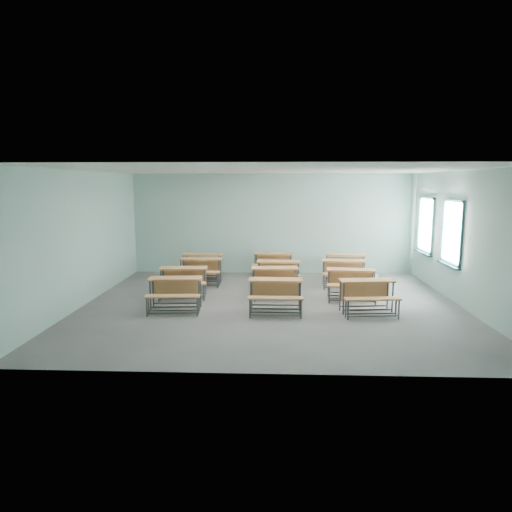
# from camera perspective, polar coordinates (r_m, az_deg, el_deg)

# --- Properties ---
(room) EXTENTS (9.04, 8.04, 3.24)m
(room) POSITION_cam_1_polar(r_m,az_deg,el_deg) (10.75, 2.42, 2.15)
(room) COLOR slate
(room) RESTS_ON ground
(desk_unit_r0c0) EXTENTS (1.26, 0.89, 0.75)m
(desk_unit_r0c0) POSITION_cam_1_polar(r_m,az_deg,el_deg) (10.60, -10.09, -4.09)
(desk_unit_r0c0) COLOR #C37D46
(desk_unit_r0c0) RESTS_ON ground
(desk_unit_r0c1) EXTENTS (1.21, 0.81, 0.75)m
(desk_unit_r0c1) POSITION_cam_1_polar(r_m,az_deg,el_deg) (10.29, 2.45, -4.35)
(desk_unit_r0c1) COLOR #C37D46
(desk_unit_r0c1) RESTS_ON ground
(desk_unit_r0c2) EXTENTS (1.28, 0.92, 0.75)m
(desk_unit_r0c2) POSITION_cam_1_polar(r_m,az_deg,el_deg) (10.50, 13.79, -4.33)
(desk_unit_r0c2) COLOR #C37D46
(desk_unit_r0c2) RESTS_ON ground
(desk_unit_r1c0) EXTENTS (1.27, 0.91, 0.75)m
(desk_unit_r1c0) POSITION_cam_1_polar(r_m,az_deg,el_deg) (11.83, -9.10, -2.68)
(desk_unit_r1c0) COLOR #C37D46
(desk_unit_r1c0) RESTS_ON ground
(desk_unit_r1c1) EXTENTS (1.28, 0.92, 0.75)m
(desk_unit_r1c1) POSITION_cam_1_polar(r_m,az_deg,el_deg) (11.70, 2.43, -2.70)
(desk_unit_r1c1) COLOR #C37D46
(desk_unit_r1c1) RESTS_ON ground
(desk_unit_r1c2) EXTENTS (1.27, 0.91, 0.75)m
(desk_unit_r1c2) POSITION_cam_1_polar(r_m,az_deg,el_deg) (11.69, 11.82, -2.90)
(desk_unit_r1c2) COLOR #C37D46
(desk_unit_r1c2) RESTS_ON ground
(desk_unit_r2c0) EXTENTS (1.21, 0.82, 0.75)m
(desk_unit_r2c0) POSITION_cam_1_polar(r_m,az_deg,el_deg) (13.21, -6.98, -1.39)
(desk_unit_r2c0) COLOR #C37D46
(desk_unit_r2c0) RESTS_ON ground
(desk_unit_r2c1) EXTENTS (1.26, 0.89, 0.75)m
(desk_unit_r2c1) POSITION_cam_1_polar(r_m,az_deg,el_deg) (12.67, 2.82, -1.79)
(desk_unit_r2c1) COLOR #C37D46
(desk_unit_r2c1) RESTS_ON ground
(desk_unit_r2c2) EXTENTS (1.26, 0.89, 0.75)m
(desk_unit_r2c2) POSITION_cam_1_polar(r_m,az_deg,el_deg) (13.04, 10.92, -1.63)
(desk_unit_r2c2) COLOR #C37D46
(desk_unit_r2c2) RESTS_ON ground
(desk_unit_r3c0) EXTENTS (1.25, 0.88, 0.75)m
(desk_unit_r3c0) POSITION_cam_1_polar(r_m,az_deg,el_deg) (14.06, -6.82, -0.75)
(desk_unit_r3c0) COLOR #C37D46
(desk_unit_r3c0) RESTS_ON ground
(desk_unit_r3c1) EXTENTS (1.27, 0.91, 0.75)m
(desk_unit_r3c1) POSITION_cam_1_polar(r_m,az_deg,el_deg) (14.14, 2.13, -0.64)
(desk_unit_r3c1) COLOR #C37D46
(desk_unit_r3c1) RESTS_ON ground
(desk_unit_r3c2) EXTENTS (1.29, 0.94, 0.75)m
(desk_unit_r3c2) POSITION_cam_1_polar(r_m,az_deg,el_deg) (14.12, 11.06, -0.81)
(desk_unit_r3c2) COLOR #C37D46
(desk_unit_r3c2) RESTS_ON ground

